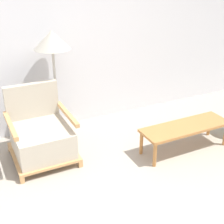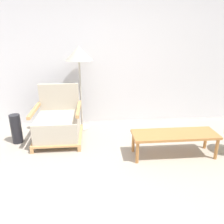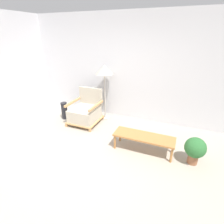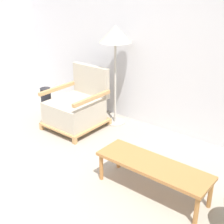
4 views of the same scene
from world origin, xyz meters
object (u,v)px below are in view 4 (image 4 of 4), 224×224
Objects in this scene: armchair at (77,108)px; floor_lamp at (115,39)px; coffee_table at (153,167)px; vase at (46,102)px.

floor_lamp reaches higher than armchair.
armchair is at bearing -127.71° from floor_lamp.
coffee_table is at bearing -20.18° from armchair.
floor_lamp is (0.36, 0.46, 0.98)m from armchair.
armchair reaches higher than vase.
vase is at bearing 165.61° from coffee_table.
coffee_table is (1.71, -0.63, 0.00)m from armchair.
floor_lamp is 1.23× the size of coffee_table.
vase is (-0.66, -0.02, -0.07)m from armchair.
armchair is 0.60× the size of floor_lamp.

